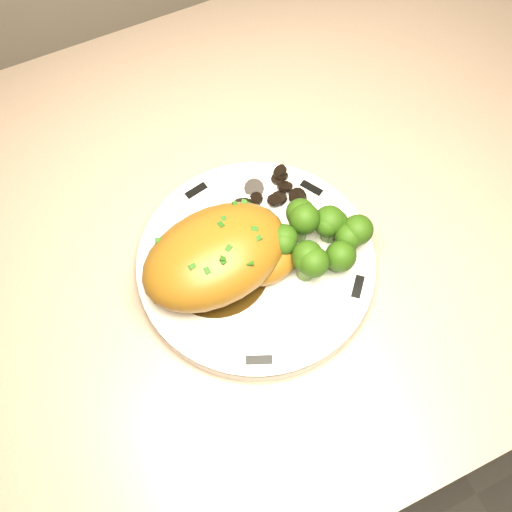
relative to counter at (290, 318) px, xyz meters
name	(u,v)px	position (x,y,z in m)	size (l,w,h in m)	color
counter	(290,318)	(0.00, 0.00, 0.00)	(2.26, 0.75, 1.10)	brown
plate	(256,264)	(-0.12, -0.09, 0.49)	(0.25, 0.25, 0.02)	white
rim_accent_0	(196,191)	(-0.14, 0.01, 0.50)	(0.03, 0.01, 0.00)	black
rim_accent_1	(156,292)	(-0.23, -0.08, 0.50)	(0.03, 0.01, 0.00)	black
rim_accent_2	(259,360)	(-0.16, -0.19, 0.50)	(0.03, 0.01, 0.00)	black
rim_accent_3	(358,287)	(-0.03, -0.17, 0.50)	(0.03, 0.01, 0.00)	black
rim_accent_4	(311,188)	(-0.02, -0.04, 0.50)	(0.03, 0.01, 0.00)	black
gravy_pool	(217,269)	(-0.16, -0.09, 0.50)	(0.11, 0.11, 0.00)	#352309
chicken_breast	(221,256)	(-0.15, -0.09, 0.53)	(0.17, 0.12, 0.06)	brown
mushroom_pile	(266,206)	(-0.08, -0.04, 0.51)	(0.09, 0.07, 0.02)	black
broccoli_florets	(317,241)	(-0.05, -0.11, 0.53)	(0.10, 0.08, 0.04)	#507230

